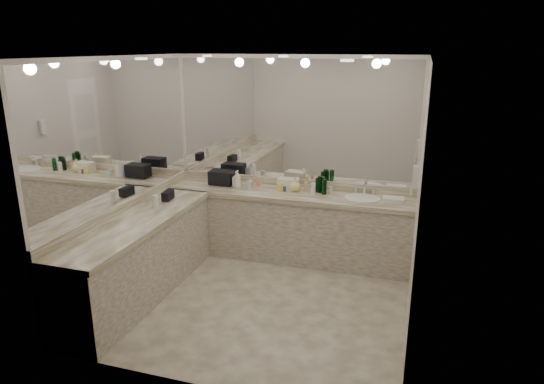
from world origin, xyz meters
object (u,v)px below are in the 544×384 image
(wall_phone, at_px, (415,177))
(soap_bottle_b, at_px, (236,179))
(soap_bottle_a, at_px, (238,179))
(black_toiletry_bag, at_px, (222,178))
(hand_towel, at_px, (393,199))
(sink, at_px, (362,199))
(soap_bottle_c, at_px, (295,184))
(cream_cosmetic_case, at_px, (288,184))

(wall_phone, xyz_separation_m, soap_bottle_b, (-2.27, 0.52, -0.35))
(wall_phone, xyz_separation_m, soap_bottle_a, (-2.24, 0.48, -0.33))
(wall_phone, relative_size, soap_bottle_a, 1.01)
(wall_phone, xyz_separation_m, black_toiletry_bag, (-2.50, 0.57, -0.36))
(hand_towel, bearing_deg, soap_bottle_b, 179.59)
(sink, bearing_deg, wall_phone, -39.57)
(black_toiletry_bag, relative_size, soap_bottle_a, 1.34)
(hand_towel, xyz_separation_m, soap_bottle_c, (-1.24, 0.05, 0.07))
(wall_phone, height_order, soap_bottle_c, wall_phone)
(black_toiletry_bag, xyz_separation_m, soap_bottle_b, (0.23, -0.04, 0.01))
(wall_phone, distance_m, soap_bottle_b, 2.36)
(sink, relative_size, soap_bottle_b, 2.14)
(black_toiletry_bag, relative_size, soap_bottle_c, 1.65)
(soap_bottle_a, bearing_deg, soap_bottle_b, 130.22)
(hand_towel, xyz_separation_m, soap_bottle_b, (-2.04, 0.01, 0.08))
(hand_towel, xyz_separation_m, soap_bottle_a, (-2.00, -0.03, 0.10))
(black_toiletry_bag, distance_m, cream_cosmetic_case, 0.93)
(sink, xyz_separation_m, soap_bottle_b, (-1.67, 0.02, 0.11))
(sink, bearing_deg, soap_bottle_b, 179.19)
(sink, distance_m, soap_bottle_a, 1.64)
(wall_phone, bearing_deg, hand_towel, 114.55)
(black_toiletry_bag, bearing_deg, cream_cosmetic_case, 1.56)
(black_toiletry_bag, relative_size, hand_towel, 1.25)
(cream_cosmetic_case, height_order, soap_bottle_c, soap_bottle_c)
(black_toiletry_bag, height_order, soap_bottle_a, soap_bottle_a)
(cream_cosmetic_case, xyz_separation_m, soap_bottle_a, (-0.66, -0.11, 0.04))
(wall_phone, xyz_separation_m, cream_cosmetic_case, (-1.58, 0.59, -0.37))
(soap_bottle_a, height_order, soap_bottle_b, soap_bottle_a)
(sink, height_order, hand_towel, hand_towel)
(sink, distance_m, soap_bottle_c, 0.88)
(wall_phone, bearing_deg, soap_bottle_c, 159.42)
(soap_bottle_c, bearing_deg, cream_cosmetic_case, 159.69)
(sink, relative_size, soap_bottle_c, 2.29)
(black_toiletry_bag, bearing_deg, hand_towel, -1.44)
(soap_bottle_a, bearing_deg, hand_towel, 0.84)
(soap_bottle_b, xyz_separation_m, soap_bottle_c, (0.80, 0.03, -0.01))
(cream_cosmetic_case, bearing_deg, wall_phone, -28.76)
(black_toiletry_bag, height_order, soap_bottle_b, soap_bottle_b)
(black_toiletry_bag, bearing_deg, soap_bottle_c, -0.66)
(sink, xyz_separation_m, soap_bottle_a, (-1.63, -0.02, 0.12))
(soap_bottle_c, bearing_deg, soap_bottle_a, -174.40)
(hand_towel, height_order, soap_bottle_a, soap_bottle_a)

